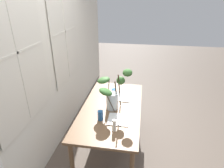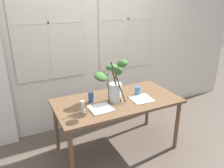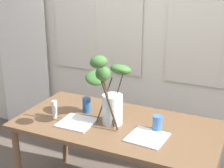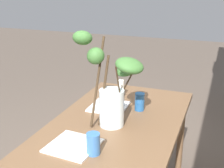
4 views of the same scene
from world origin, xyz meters
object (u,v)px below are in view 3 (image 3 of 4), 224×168
(dining_table, at_px, (117,132))
(plate_square_right, at_px, (147,137))
(drinking_glass_blue_left, at_px, (87,105))
(drinking_glass_blue_right, at_px, (157,123))
(plate_square_left, at_px, (77,122))
(vase_with_branches, at_px, (109,92))
(pillar_candle, at_px, (55,109))

(dining_table, xyz_separation_m, plate_square_right, (0.29, -0.12, 0.08))
(drinking_glass_blue_left, relative_size, drinking_glass_blue_right, 1.06)
(drinking_glass_blue_left, xyz_separation_m, plate_square_right, (0.60, -0.21, -0.06))
(drinking_glass_blue_left, height_order, drinking_glass_blue_right, drinking_glass_blue_left)
(plate_square_right, bearing_deg, plate_square_left, -178.76)
(drinking_glass_blue_right, bearing_deg, drinking_glass_blue_left, 173.62)
(vase_with_branches, distance_m, plate_square_right, 0.44)
(vase_with_branches, relative_size, plate_square_right, 2.30)
(vase_with_branches, xyz_separation_m, drinking_glass_blue_left, (-0.26, 0.10, -0.19))
(pillar_candle, bearing_deg, drinking_glass_blue_right, 9.02)
(drinking_glass_blue_left, xyz_separation_m, pillar_candle, (-0.18, -0.20, 0.01))
(dining_table, xyz_separation_m, drinking_glass_blue_left, (-0.32, 0.09, 0.14))
(plate_square_right, bearing_deg, pillar_candle, 179.53)
(plate_square_left, distance_m, plate_square_right, 0.57)
(dining_table, height_order, plate_square_right, plate_square_right)
(dining_table, distance_m, pillar_candle, 0.53)
(dining_table, relative_size, drinking_glass_blue_left, 12.54)
(plate_square_right, bearing_deg, drinking_glass_blue_right, 77.84)
(plate_square_right, xyz_separation_m, pillar_candle, (-0.78, 0.01, 0.07))
(plate_square_left, bearing_deg, drinking_glass_blue_right, 13.84)
(plate_square_left, height_order, pillar_candle, pillar_candle)
(vase_with_branches, relative_size, plate_square_left, 2.33)
(drinking_glass_blue_right, distance_m, pillar_candle, 0.82)
(drinking_glass_blue_left, relative_size, plate_square_right, 0.48)
(plate_square_left, bearing_deg, vase_with_branches, 27.19)
(drinking_glass_blue_right, relative_size, plate_square_left, 0.46)
(drinking_glass_blue_right, xyz_separation_m, pillar_candle, (-0.81, -0.13, 0.01))
(drinking_glass_blue_left, distance_m, drinking_glass_blue_right, 0.64)
(dining_table, distance_m, vase_with_branches, 0.33)
(plate_square_left, xyz_separation_m, pillar_candle, (-0.21, 0.02, 0.07))
(plate_square_left, bearing_deg, dining_table, 24.54)
(dining_table, bearing_deg, vase_with_branches, -166.27)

